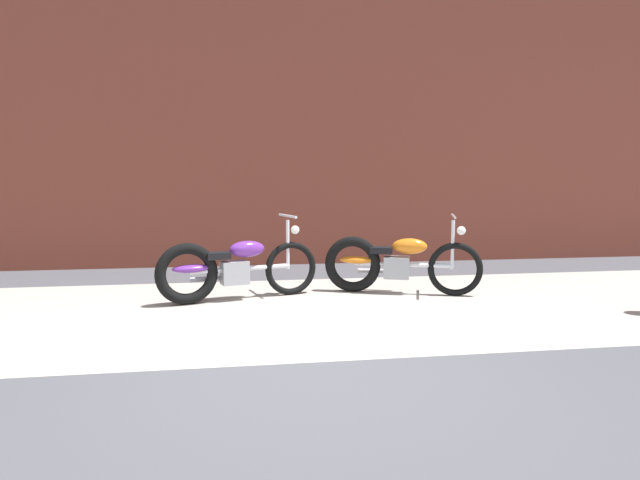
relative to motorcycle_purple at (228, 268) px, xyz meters
name	(u,v)px	position (x,y,z in m)	size (l,w,h in m)	color
ground_plane	(303,363)	(0.64, -2.30, -0.40)	(80.00, 80.00, 0.00)	#47474C
sidewalk_slab	(285,309)	(0.64, -0.55, -0.40)	(36.00, 3.50, 0.01)	#9E998E
brick_building_wall	(268,123)	(0.64, 2.90, 2.05)	(36.00, 0.50, 4.90)	brown
motorcycle_purple	(228,268)	(0.00, 0.00, 0.00)	(1.96, 0.79, 1.03)	black
motorcycle_orange	(391,263)	(2.06, 0.12, 0.00)	(1.93, 0.88, 1.03)	black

